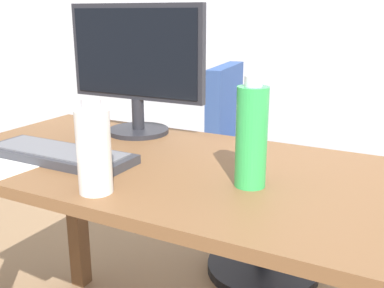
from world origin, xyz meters
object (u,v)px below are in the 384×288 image
at_px(water_bottle, 94,150).
at_px(spray_bottle, 251,136).
at_px(office_chair, 254,190).
at_px(monitor, 136,65).
at_px(keyboard, 59,154).

bearing_deg(water_bottle, spray_bottle, 34.41).
xyz_separation_m(office_chair, monitor, (-0.24, -0.49, 0.56)).
height_order(keyboard, water_bottle, water_bottle).
distance_m(office_chair, keyboard, 0.93).
distance_m(keyboard, spray_bottle, 0.55).
relative_size(monitor, water_bottle, 2.27).
relative_size(office_chair, water_bottle, 4.21).
distance_m(monitor, keyboard, 0.40).
xyz_separation_m(office_chair, spray_bottle, (0.26, -0.76, 0.45)).
xyz_separation_m(office_chair, water_bottle, (-0.03, -0.96, 0.43)).
height_order(office_chair, water_bottle, water_bottle).
height_order(monitor, water_bottle, monitor).
bearing_deg(keyboard, water_bottle, -29.43).
relative_size(monitor, spray_bottle, 1.88).
distance_m(office_chair, water_bottle, 1.05).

